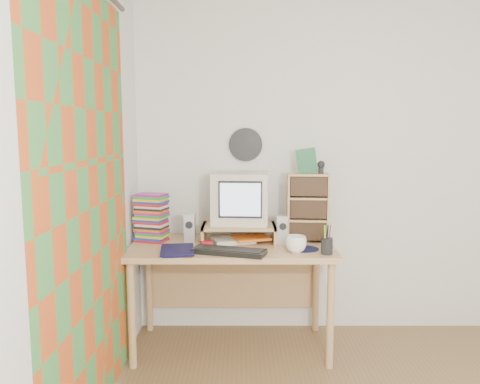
{
  "coord_description": "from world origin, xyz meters",
  "views": [
    {
      "loc": [
        -0.97,
        -1.78,
        1.53
      ],
      "look_at": [
        -0.97,
        1.33,
        1.12
      ],
      "focal_mm": 35.0,
      "sensor_mm": 36.0,
      "label": 1
    }
  ],
  "objects_px": {
    "crt_monitor": "(240,198)",
    "dvd_stack": "(152,221)",
    "keyboard": "(229,251)",
    "desk": "(232,261)",
    "cd_rack": "(308,208)",
    "mug": "(296,244)",
    "diary": "(161,249)"
  },
  "relations": [
    {
      "from": "crt_monitor",
      "to": "dvd_stack",
      "type": "bearing_deg",
      "value": -171.49
    },
    {
      "from": "crt_monitor",
      "to": "keyboard",
      "type": "height_order",
      "value": "crt_monitor"
    },
    {
      "from": "desk",
      "to": "crt_monitor",
      "type": "bearing_deg",
      "value": 55.49
    },
    {
      "from": "cd_rack",
      "to": "mug",
      "type": "xyz_separation_m",
      "value": [
        -0.12,
        -0.31,
        -0.19
      ]
    },
    {
      "from": "crt_monitor",
      "to": "cd_rack",
      "type": "xyz_separation_m",
      "value": [
        0.48,
        -0.04,
        -0.06
      ]
    },
    {
      "from": "keyboard",
      "to": "diary",
      "type": "distance_m",
      "value": 0.44
    },
    {
      "from": "keyboard",
      "to": "desk",
      "type": "bearing_deg",
      "value": 104.26
    },
    {
      "from": "crt_monitor",
      "to": "cd_rack",
      "type": "distance_m",
      "value": 0.49
    },
    {
      "from": "cd_rack",
      "to": "crt_monitor",
      "type": "bearing_deg",
      "value": 179.77
    },
    {
      "from": "dvd_stack",
      "to": "crt_monitor",
      "type": "bearing_deg",
      "value": 20.75
    },
    {
      "from": "keyboard",
      "to": "dvd_stack",
      "type": "bearing_deg",
      "value": 164.46
    },
    {
      "from": "dvd_stack",
      "to": "diary",
      "type": "xyz_separation_m",
      "value": [
        0.12,
        -0.32,
        -0.12
      ]
    },
    {
      "from": "diary",
      "to": "dvd_stack",
      "type": "bearing_deg",
      "value": 102.52
    },
    {
      "from": "keyboard",
      "to": "cd_rack",
      "type": "bearing_deg",
      "value": 49.09
    },
    {
      "from": "mug",
      "to": "diary",
      "type": "xyz_separation_m",
      "value": [
        -0.88,
        -0.01,
        -0.03
      ]
    },
    {
      "from": "cd_rack",
      "to": "mug",
      "type": "height_order",
      "value": "cd_rack"
    },
    {
      "from": "desk",
      "to": "mug",
      "type": "bearing_deg",
      "value": -32.46
    },
    {
      "from": "crt_monitor",
      "to": "diary",
      "type": "height_order",
      "value": "crt_monitor"
    },
    {
      "from": "desk",
      "to": "cd_rack",
      "type": "xyz_separation_m",
      "value": [
        0.54,
        0.05,
        0.38
      ]
    },
    {
      "from": "crt_monitor",
      "to": "mug",
      "type": "distance_m",
      "value": 0.56
    },
    {
      "from": "crt_monitor",
      "to": "diary",
      "type": "distance_m",
      "value": 0.69
    },
    {
      "from": "desk",
      "to": "keyboard",
      "type": "distance_m",
      "value": 0.34
    },
    {
      "from": "crt_monitor",
      "to": "keyboard",
      "type": "xyz_separation_m",
      "value": [
        -0.07,
        -0.39,
        -0.29
      ]
    },
    {
      "from": "crt_monitor",
      "to": "diary",
      "type": "relative_size",
      "value": 1.47
    },
    {
      "from": "mug",
      "to": "diary",
      "type": "distance_m",
      "value": 0.88
    },
    {
      "from": "mug",
      "to": "keyboard",
      "type": "bearing_deg",
      "value": -174.77
    },
    {
      "from": "desk",
      "to": "crt_monitor",
      "type": "distance_m",
      "value": 0.45
    },
    {
      "from": "cd_rack",
      "to": "mug",
      "type": "distance_m",
      "value": 0.38
    },
    {
      "from": "desk",
      "to": "dvd_stack",
      "type": "distance_m",
      "value": 0.64
    },
    {
      "from": "crt_monitor",
      "to": "dvd_stack",
      "type": "height_order",
      "value": "crt_monitor"
    },
    {
      "from": "dvd_stack",
      "to": "cd_rack",
      "type": "distance_m",
      "value": 1.12
    },
    {
      "from": "desk",
      "to": "cd_rack",
      "type": "height_order",
      "value": "cd_rack"
    }
  ]
}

